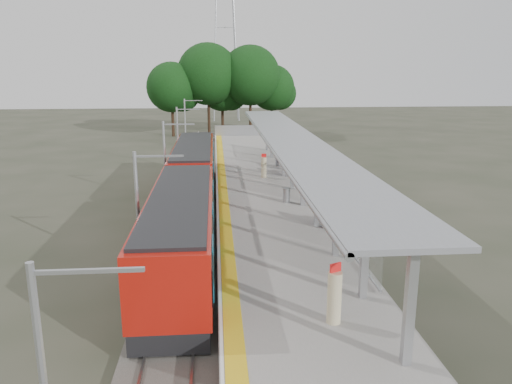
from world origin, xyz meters
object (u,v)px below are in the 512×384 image
Objects in this scene: bench_mid at (285,167)px; info_pillar_far at (264,167)px; train at (189,191)px; litter_bin at (286,195)px; bench_far at (285,161)px; info_pillar_near at (334,297)px; bench_near at (328,213)px.

info_pillar_far is (-1.73, -1.07, 0.20)m from bench_mid.
bench_mid is at bearing 53.20° from train.
bench_far is at bearing 82.35° from litter_bin.
bench_mid is 0.91× the size of info_pillar_far.
info_pillar_near reaches higher than bench_mid.
info_pillar_far reaches higher than bench_near.
info_pillar_near is (-1.63, -22.38, 0.30)m from bench_mid.
bench_mid is at bearing 79.23° from bench_near.
info_pillar_far is at bearing -155.65° from bench_mid.
bench_mid is 2.05m from info_pillar_far.
bench_near is at bearing -95.92° from bench_far.
train is 17.40× the size of bench_mid.
info_pillar_near is at bearing -69.21° from train.
train is at bearing 86.34° from info_pillar_near.
bench_near is 1.02× the size of info_pillar_far.
train is 11.22m from bench_mid.
train is at bearing 140.55° from bench_near.
info_pillar_far is at bearing 57.77° from train.
bench_mid is at bearing 61.39° from info_pillar_near.
info_pillar_far reaches higher than bench_far.
bench_far is at bearing 66.38° from info_pillar_far.
litter_bin is (-1.36, -10.15, -0.15)m from bench_far.
bench_mid is (6.72, 8.98, -0.50)m from train.
litter_bin is at bearing 9.39° from train.
info_pillar_near reaches higher than bench_near.
info_pillar_far is (-2.11, 11.51, 0.14)m from bench_near.
bench_far is 0.95× the size of info_pillar_far.
info_pillar_near reaches higher than litter_bin.
bench_far is at bearing 74.79° from bench_mid.
bench_far is (0.29, 2.10, 0.03)m from bench_mid.
litter_bin is at bearing 95.28° from bench_near.
train reaches higher than litter_bin.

